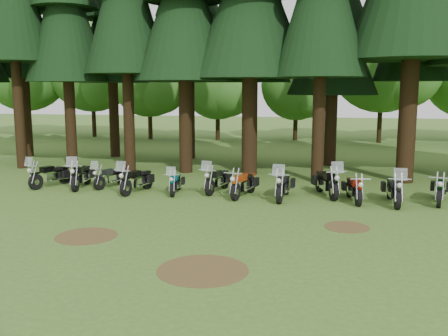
# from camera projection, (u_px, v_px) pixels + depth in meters

# --- Properties ---
(ground) EXTENTS (120.00, 120.00, 0.00)m
(ground) POSITION_uv_depth(u_px,v_px,m) (203.00, 224.00, 15.91)
(ground) COLOR #3D6224
(ground) RESTS_ON ground
(pine_back_4) EXTENTS (4.94, 4.94, 13.78)m
(pine_back_4) POSITION_uv_depth(u_px,v_px,m) (335.00, 13.00, 26.62)
(pine_back_4) COLOR black
(pine_back_4) RESTS_ON ground
(decid_0) EXTENTS (8.00, 7.78, 10.00)m
(decid_0) POSITION_uv_depth(u_px,v_px,m) (27.00, 69.00, 43.77)
(decid_0) COLOR black
(decid_0) RESTS_ON ground
(decid_1) EXTENTS (7.91, 7.69, 9.88)m
(decid_1) POSITION_uv_depth(u_px,v_px,m) (94.00, 70.00, 43.06)
(decid_1) COLOR black
(decid_1) RESTS_ON ground
(decid_2) EXTENTS (6.72, 6.53, 8.40)m
(decid_2) POSITION_uv_depth(u_px,v_px,m) (152.00, 80.00, 41.15)
(decid_2) COLOR black
(decid_2) RESTS_ON ground
(decid_3) EXTENTS (6.12, 5.95, 7.65)m
(decid_3) POSITION_uv_depth(u_px,v_px,m) (220.00, 85.00, 40.43)
(decid_3) COLOR black
(decid_3) RESTS_ON ground
(decid_4) EXTENTS (5.93, 5.76, 7.41)m
(decid_4) POSITION_uv_depth(u_px,v_px,m) (299.00, 87.00, 40.37)
(decid_4) COLOR black
(decid_4) RESTS_ON ground
(decid_5) EXTENTS (8.45, 8.21, 10.56)m
(decid_5) POSITION_uv_depth(u_px,v_px,m) (388.00, 62.00, 38.16)
(decid_5) COLOR black
(decid_5) RESTS_ON ground
(dirt_patch_0) EXTENTS (1.80, 1.80, 0.01)m
(dirt_patch_0) POSITION_uv_depth(u_px,v_px,m) (86.00, 236.00, 14.56)
(dirt_patch_0) COLOR #4C3D1E
(dirt_patch_0) RESTS_ON ground
(dirt_patch_1) EXTENTS (1.40, 1.40, 0.01)m
(dirt_patch_1) POSITION_uv_depth(u_px,v_px,m) (347.00, 227.00, 15.50)
(dirt_patch_1) COLOR #4C3D1E
(dirt_patch_1) RESTS_ON ground
(dirt_patch_2) EXTENTS (2.20, 2.20, 0.01)m
(dirt_patch_2) POSITION_uv_depth(u_px,v_px,m) (203.00, 270.00, 11.84)
(dirt_patch_2) COLOR #4C3D1E
(dirt_patch_2) RESTS_ON ground
(motorcycle_0) EXTENTS (1.03, 2.26, 1.45)m
(motorcycle_0) POSITION_uv_depth(u_px,v_px,m) (50.00, 176.00, 21.78)
(motorcycle_0) COLOR black
(motorcycle_0) RESTS_ON ground
(motorcycle_1) EXTENTS (0.71, 2.43, 1.52)m
(motorcycle_1) POSITION_uv_depth(u_px,v_px,m) (81.00, 176.00, 21.51)
(motorcycle_1) COLOR black
(motorcycle_1) RESTS_ON ground
(motorcycle_2) EXTENTS (0.88, 2.01, 1.28)m
(motorcycle_2) POSITION_uv_depth(u_px,v_px,m) (111.00, 178.00, 21.66)
(motorcycle_2) COLOR black
(motorcycle_2) RESTS_ON ground
(motorcycle_3) EXTENTS (0.76, 2.32, 1.46)m
(motorcycle_3) POSITION_uv_depth(u_px,v_px,m) (137.00, 181.00, 20.55)
(motorcycle_3) COLOR black
(motorcycle_3) RESTS_ON ground
(motorcycle_4) EXTENTS (0.51, 2.01, 1.26)m
(motorcycle_4) POSITION_uv_depth(u_px,v_px,m) (175.00, 183.00, 20.39)
(motorcycle_4) COLOR black
(motorcycle_4) RESTS_ON ground
(motorcycle_5) EXTENTS (0.72, 2.32, 1.46)m
(motorcycle_5) POSITION_uv_depth(u_px,v_px,m) (217.00, 180.00, 20.65)
(motorcycle_5) COLOR black
(motorcycle_5) RESTS_ON ground
(motorcycle_6) EXTENTS (0.67, 2.29, 0.94)m
(motorcycle_6) POSITION_uv_depth(u_px,v_px,m) (244.00, 185.00, 19.80)
(motorcycle_6) COLOR black
(motorcycle_6) RESTS_ON ground
(motorcycle_7) EXTENTS (0.52, 2.45, 1.54)m
(motorcycle_7) POSITION_uv_depth(u_px,v_px,m) (283.00, 186.00, 19.36)
(motorcycle_7) COLOR black
(motorcycle_7) RESTS_ON ground
(motorcycle_8) EXTENTS (1.09, 2.46, 1.57)m
(motorcycle_8) POSITION_uv_depth(u_px,v_px,m) (327.00, 183.00, 19.85)
(motorcycle_8) COLOR black
(motorcycle_8) RESTS_ON ground
(motorcycle_9) EXTENTS (0.49, 2.21, 0.90)m
(motorcycle_9) POSITION_uv_depth(u_px,v_px,m) (354.00, 190.00, 18.93)
(motorcycle_9) COLOR black
(motorcycle_9) RESTS_ON ground
(motorcycle_10) EXTENTS (0.46, 2.45, 1.54)m
(motorcycle_10) POSITION_uv_depth(u_px,v_px,m) (394.00, 191.00, 18.49)
(motorcycle_10) COLOR black
(motorcycle_10) RESTS_ON ground
(motorcycle_11) EXTENTS (0.68, 2.36, 0.97)m
(motorcycle_11) POSITION_uv_depth(u_px,v_px,m) (440.00, 190.00, 18.71)
(motorcycle_11) COLOR black
(motorcycle_11) RESTS_ON ground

